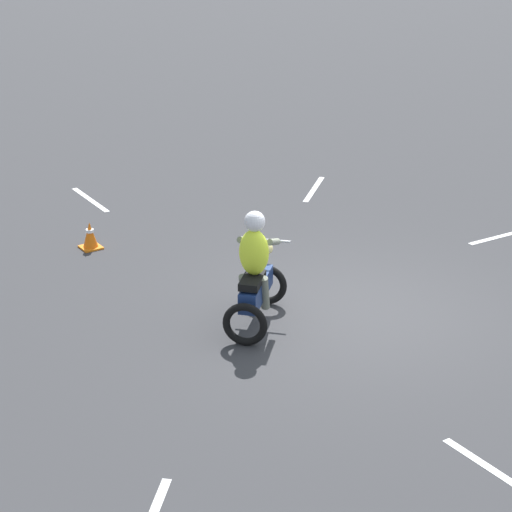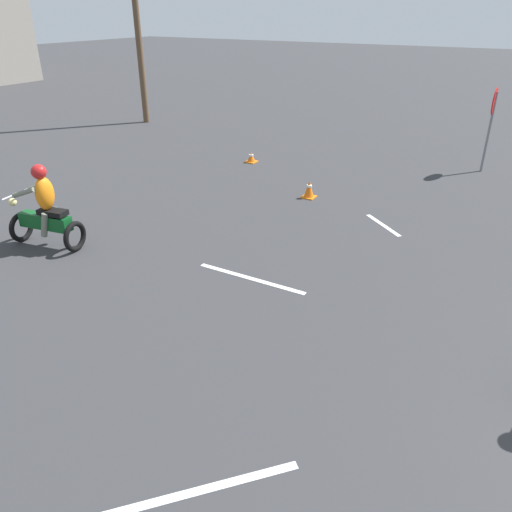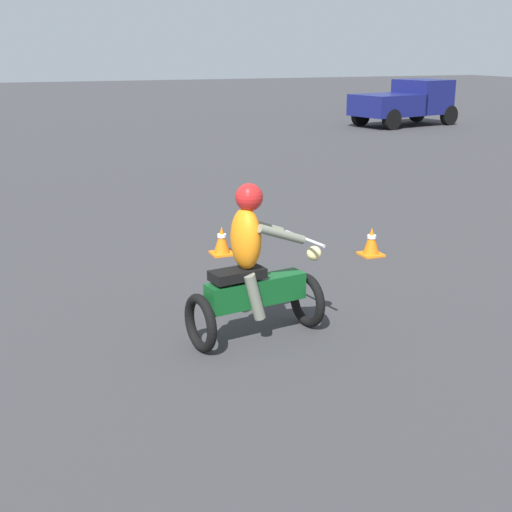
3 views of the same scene
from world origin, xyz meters
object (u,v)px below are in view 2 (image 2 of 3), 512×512
object	(u,v)px
motorcycle_rider_background	(45,212)
traffic_cone_near_right	(309,189)
utility_pole_near	(137,22)
traffic_cone_far_right	(251,157)
stop_sign	(492,113)

from	to	relation	value
motorcycle_rider_background	traffic_cone_near_right	xyz separation A→B (m)	(5.11, -3.23, -0.51)
utility_pole_near	motorcycle_rider_background	bearing A→B (deg)	-147.73
motorcycle_rider_background	utility_pole_near	world-z (taller)	utility_pole_near
traffic_cone_near_right	traffic_cone_far_right	xyz separation A→B (m)	(1.97, 2.83, -0.07)
stop_sign	traffic_cone_near_right	size ratio (longest dim) A/B	5.19
motorcycle_rider_background	traffic_cone_near_right	distance (m)	6.06
motorcycle_rider_background	stop_sign	bearing A→B (deg)	-44.10
motorcycle_rider_background	stop_sign	distance (m)	11.68
motorcycle_rider_background	utility_pole_near	distance (m)	12.18
traffic_cone_far_right	traffic_cone_near_right	bearing A→B (deg)	-124.89
traffic_cone_near_right	utility_pole_near	size ratio (longest dim) A/B	0.06
traffic_cone_far_right	utility_pole_near	distance (m)	8.13
stop_sign	traffic_cone_far_right	distance (m)	6.83
traffic_cone_near_right	utility_pole_near	distance (m)	11.27
stop_sign	utility_pole_near	xyz separation A→B (m)	(0.36, 12.87, 2.09)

